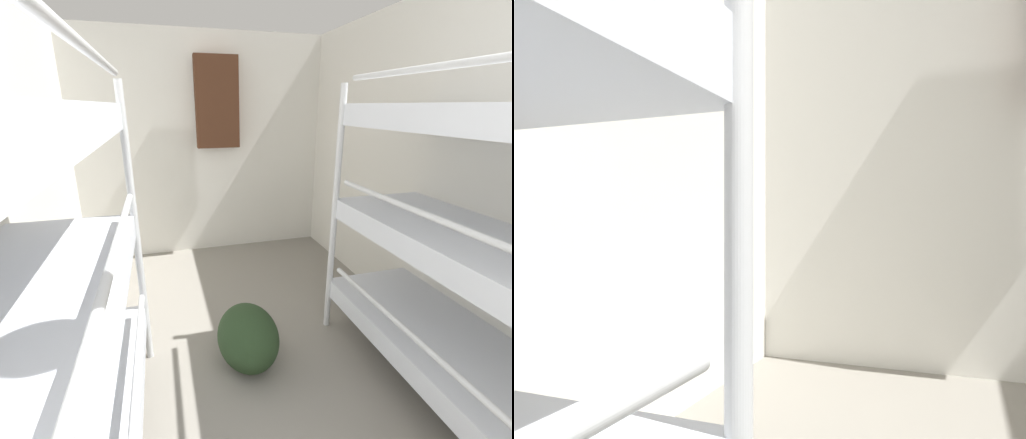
# 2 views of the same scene
# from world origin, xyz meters

# --- Properties ---
(wall_right) EXTENTS (0.06, 4.26, 2.34)m
(wall_right) POSITION_xyz_m (1.35, 2.07, 1.17)
(wall_right) COLOR silver
(wall_right) RESTS_ON ground_plane
(wall_back) EXTENTS (2.76, 0.06, 2.34)m
(wall_back) POSITION_xyz_m (0.00, 4.17, 1.17)
(wall_back) COLOR silver
(wall_back) RESTS_ON ground_plane
(bunk_stack_left_near) EXTENTS (0.68, 1.86, 1.78)m
(bunk_stack_left_near) POSITION_xyz_m (-0.98, 1.41, 0.95)
(bunk_stack_left_near) COLOR silver
(bunk_stack_left_near) RESTS_ON ground_plane
(bunk_stack_right_near) EXTENTS (0.68, 1.86, 1.78)m
(bunk_stack_right_near) POSITION_xyz_m (0.98, 1.41, 0.95)
(bunk_stack_right_near) COLOR silver
(bunk_stack_right_near) RESTS_ON ground_plane
(duffel_bag) EXTENTS (0.39, 0.52, 0.39)m
(duffel_bag) POSITION_xyz_m (-0.03, 2.16, 0.20)
(duffel_bag) COLOR #23381E
(duffel_bag) RESTS_ON ground_plane
(hanging_coat) EXTENTS (0.44, 0.12, 0.90)m
(hanging_coat) POSITION_xyz_m (0.13, 4.02, 1.64)
(hanging_coat) COLOR #472819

